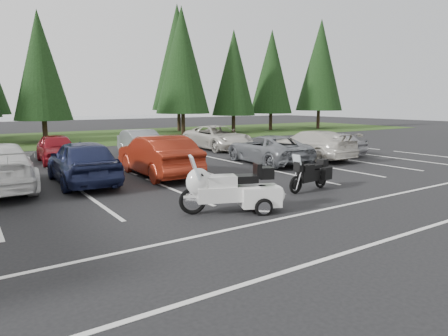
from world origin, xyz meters
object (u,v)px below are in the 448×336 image
Objects in this scene: car_near_6 at (267,149)px; cargo_trailer at (260,199)px; car_far_3 at (142,144)px; car_far_2 at (57,148)px; car_near_5 at (158,156)px; touring_motorcycle at (227,183)px; adventure_motorcycle at (309,172)px; car_near_8 at (333,143)px; car_near_4 at (82,162)px; car_near_7 at (311,145)px; car_far_4 at (218,137)px.

car_near_6 is 8.87m from cargo_trailer.
car_far_2 is at bearing 178.43° from car_far_3.
car_near_5 is at bearing 6.45° from car_near_6.
adventure_motorcycle is (3.80, 0.70, -0.15)m from touring_motorcycle.
car_near_5 is at bearing 104.84° from touring_motorcycle.
car_near_5 is 11.19m from car_near_8.
car_near_4 is at bearing 131.65° from touring_motorcycle.
car_far_4 is at bearing -74.76° from car_near_7.
adventure_motorcycle is (6.03, -5.46, -0.17)m from car_near_4.
car_far_2 is at bearing 120.59° from touring_motorcycle.
touring_motorcycle is at bearing -98.42° from car_far_3.
cargo_trailer is (0.04, -6.52, -0.47)m from car_near_5.
car_near_8 is 7.11m from car_far_4.
car_near_8 is at bearing -169.25° from car_near_6.
cargo_trailer is at bearing 27.31° from car_near_8.
touring_motorcycle is at bearing -176.43° from adventure_motorcycle.
car_near_4 is at bearing 130.96° from adventure_motorcycle.
car_near_5 reaches higher than car_far_2.
car_near_6 is 1.12× the size of car_far_3.
adventure_motorcycle is at bearing -79.87° from car_far_3.
car_near_5 is 1.13× the size of car_far_3.
car_far_2 is at bearing 109.38° from adventure_motorcycle.
car_far_4 is 14.78m from cargo_trailer.
car_near_7 is 8.00m from adventure_motorcycle.
car_near_5 reaches higher than car_far_4.
cargo_trailer is (2.69, -12.66, -0.35)m from car_far_2.
car_near_5 reaches higher than car_near_6.
car_far_3 reaches higher than car_near_8.
car_near_7 reaches higher than car_near_6.
car_near_6 is at bearing 65.16° from touring_motorcycle.
touring_motorcycle reaches higher than car_far_4.
touring_motorcycle reaches higher than cargo_trailer.
car_near_4 is 7.24m from cargo_trailer.
car_far_2 is 0.77× the size of car_far_4.
touring_motorcycle is (-6.62, -6.26, 0.11)m from car_near_6.
car_far_4 is at bearing 5.45° from car_far_2.
car_near_8 is at bearing -175.15° from car_near_5.
adventure_motorcycle is at bearing 140.22° from car_near_4.
car_far_4 is (-4.11, 5.80, 0.09)m from car_near_8.
touring_motorcycle is at bearing 32.76° from car_near_7.
car_far_2 is at bearing -178.08° from car_far_4.
car_far_3 is at bearing 100.26° from touring_motorcycle.
touring_motorcycle is at bearing -121.87° from car_far_4.
car_near_5 reaches higher than adventure_motorcycle.
car_near_5 is 1.74× the size of touring_motorcycle.
adventure_motorcycle reaches higher than cargo_trailer.
car_far_3 is at bearing -1.22° from car_far_2.
cargo_trailer is (-7.02, -13.00, -0.39)m from car_far_4.
car_near_5 is at bearing -63.25° from car_far_2.
touring_motorcycle is at bearing 84.48° from car_near_5.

